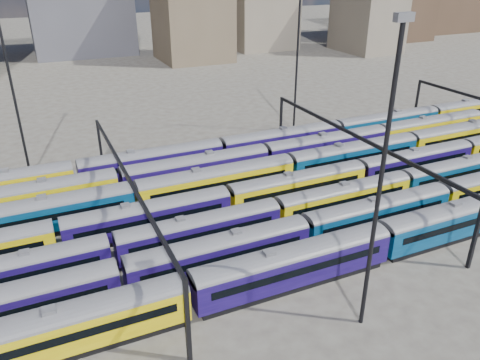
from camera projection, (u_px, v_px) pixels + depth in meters
name	position (u px, v px, depth m)	size (l,w,h in m)	color
ground	(286.00, 203.00, 60.80)	(500.00, 500.00, 0.00)	#45413A
rake_0	(294.00, 261.00, 44.37)	(146.20, 3.05, 5.14)	black
rake_1	(220.00, 250.00, 46.51)	(136.65, 2.86, 4.80)	black
rake_2	(277.00, 210.00, 54.07)	(112.51, 2.75, 4.61)	black
rake_3	(149.00, 214.00, 53.01)	(136.78, 2.86, 4.80)	black
rake_4	(289.00, 165.00, 64.90)	(129.37, 3.15, 5.32)	black
rake_5	(119.00, 180.00, 60.63)	(127.60, 3.11, 5.24)	black
rake_6	(152.00, 160.00, 66.92)	(147.83, 3.09, 5.20)	black
gantry_1	(127.00, 183.00, 50.47)	(0.35, 40.35, 8.03)	black
gantry_2	(355.00, 143.00, 61.63)	(0.35, 40.35, 8.03)	black
mast_1	(11.00, 82.00, 61.83)	(1.40, 0.50, 25.60)	black
mast_2	(381.00, 177.00, 34.85)	(1.40, 0.50, 25.60)	black
mast_3	(297.00, 54.00, 80.23)	(1.40, 0.50, 25.60)	black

